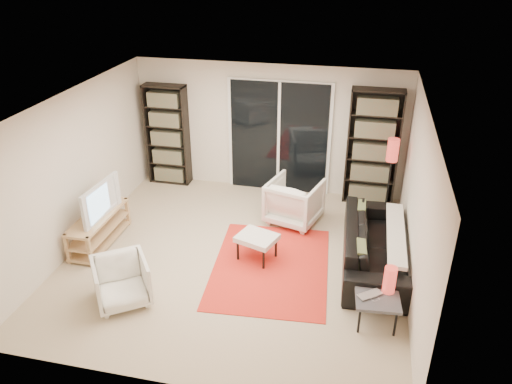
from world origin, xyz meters
TOP-DOWN VIEW (x-y plane):
  - floor at (0.00, 0.00)m, footprint 5.00×5.00m
  - wall_back at (0.00, 2.50)m, footprint 5.00×0.02m
  - wall_front at (0.00, -2.50)m, footprint 5.00×0.02m
  - wall_left at (-2.50, 0.00)m, footprint 0.02×5.00m
  - wall_right at (2.50, 0.00)m, footprint 0.02×5.00m
  - ceiling at (0.00, 0.00)m, footprint 5.00×5.00m
  - sliding_door at (0.20, 2.46)m, footprint 1.92×0.08m
  - bookshelf_left at (-1.95, 2.33)m, footprint 0.80×0.30m
  - bookshelf_right at (1.90, 2.33)m, footprint 0.90×0.30m
  - tv_stand at (-2.20, -0.06)m, footprint 0.42×1.32m
  - tv at (-2.18, -0.06)m, footprint 0.20×0.98m
  - rug at (0.57, -0.12)m, footprint 1.83×2.38m
  - sofa at (2.04, 0.30)m, footprint 0.99×2.31m
  - armchair_back at (0.69, 1.30)m, footprint 1.01×1.03m
  - armchair_front at (-1.20, -1.31)m, footprint 0.95×0.96m
  - ottoman at (0.32, 0.06)m, footprint 0.68×0.61m
  - side_table at (2.08, -1.00)m, footprint 0.58×0.58m
  - laptop at (2.01, -1.03)m, footprint 0.37×0.36m
  - table_lamp at (2.20, -0.86)m, footprint 0.16×0.16m
  - floor_lamp at (2.22, 1.85)m, footprint 0.21×0.21m

SIDE VIEW (x-z plane):
  - floor at x=0.00m, z-range 0.00..0.00m
  - rug at x=0.57m, z-range 0.00..0.01m
  - tv_stand at x=-2.20m, z-range 0.01..0.51m
  - armchair_front at x=-1.20m, z-range 0.00..0.63m
  - sofa at x=2.04m, z-range 0.00..0.67m
  - ottoman at x=0.32m, z-range 0.15..0.55m
  - side_table at x=2.08m, z-range 0.16..0.56m
  - armchair_back at x=0.69m, z-range 0.00..0.76m
  - laptop at x=2.01m, z-range 0.40..0.43m
  - table_lamp at x=2.20m, z-range 0.40..0.75m
  - tv at x=-2.18m, z-range 0.50..1.06m
  - bookshelf_left at x=-1.95m, z-range 0.00..1.95m
  - sliding_door at x=0.20m, z-range -0.03..2.13m
  - bookshelf_right at x=1.90m, z-range 0.00..2.10m
  - floor_lamp at x=2.22m, z-range 0.38..1.80m
  - wall_back at x=0.00m, z-range 0.00..2.40m
  - wall_front at x=0.00m, z-range 0.00..2.40m
  - wall_left at x=-2.50m, z-range 0.00..2.40m
  - wall_right at x=2.50m, z-range 0.00..2.40m
  - ceiling at x=0.00m, z-range 2.39..2.41m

